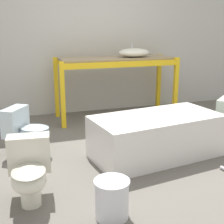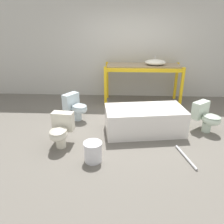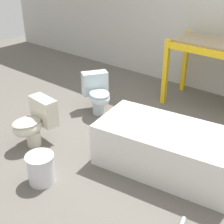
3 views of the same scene
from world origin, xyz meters
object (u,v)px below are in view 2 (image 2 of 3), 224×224
sink_basin (155,62)px  bathtub_main (145,118)px  toilet_far (76,106)px  toilet_extra (206,116)px  bucket_white (93,151)px  toilet_near (61,130)px

sink_basin → bathtub_main: sink_basin is taller
toilet_far → toilet_extra: 2.82m
bathtub_main → toilet_extra: toilet_extra is taller
toilet_far → bucket_white: toilet_far is taller
toilet_near → toilet_far: (0.04, 1.15, 0.00)m
sink_basin → toilet_near: 3.16m
toilet_near → toilet_far: same height
toilet_near → toilet_far: bearing=93.8°
bathtub_main → toilet_near: 1.68m
toilet_extra → bucket_white: 2.49m
bathtub_main → toilet_far: toilet_far is taller
toilet_near → bucket_white: (0.64, -0.45, -0.15)m
toilet_extra → bucket_white: bearing=168.5°
bucket_white → toilet_extra: bearing=28.2°
bathtub_main → toilet_extra: 1.27m
bathtub_main → toilet_near: size_ratio=2.77×
toilet_far → bucket_white: bearing=-125.8°
toilet_extra → bucket_white: size_ratio=1.88×
sink_basin → bucket_white: sink_basin is taller
sink_basin → bathtub_main: bearing=-102.6°
bucket_white → toilet_near: bearing=144.9°
bathtub_main → toilet_far: (-1.52, 0.54, 0.03)m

